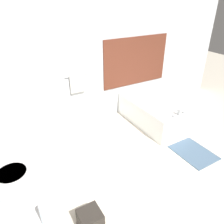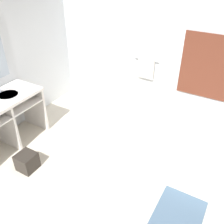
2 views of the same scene
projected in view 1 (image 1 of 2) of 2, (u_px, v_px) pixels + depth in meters
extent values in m
plane|color=beige|center=(152.00, 181.00, 3.45)|extent=(16.00, 16.00, 0.00)
cube|color=silver|center=(88.00, 62.00, 4.49)|extent=(7.40, 0.06, 2.70)
cube|color=brown|center=(136.00, 61.00, 5.04)|extent=(1.70, 0.02, 1.10)
cylinder|color=silver|center=(77.00, 75.00, 4.40)|extent=(0.50, 0.02, 0.02)
cube|color=beige|center=(78.00, 83.00, 4.48)|extent=(0.32, 0.04, 0.40)
cube|color=white|center=(15.00, 187.00, 2.23)|extent=(0.64, 1.36, 0.05)
cube|color=white|center=(19.00, 200.00, 2.32)|extent=(0.61, 1.29, 0.02)
cylinder|color=white|center=(13.00, 177.00, 2.40)|extent=(0.32, 0.32, 0.14)
cube|color=white|center=(23.00, 215.00, 2.45)|extent=(0.59, 0.04, 0.85)
cube|color=white|center=(14.00, 177.00, 2.94)|extent=(0.59, 0.04, 0.85)
cylinder|color=beige|center=(29.00, 219.00, 2.05)|extent=(0.13, 0.37, 0.13)
cylinder|color=beige|center=(17.00, 173.00, 2.57)|extent=(0.13, 0.37, 0.13)
cube|color=white|center=(154.00, 112.00, 4.90)|extent=(0.91, 1.59, 0.52)
ellipsoid|color=white|center=(155.00, 107.00, 4.85)|extent=(0.66, 1.14, 0.30)
cube|color=silver|center=(179.00, 112.00, 4.22)|extent=(0.04, 0.07, 0.12)
sphere|color=silver|center=(173.00, 115.00, 4.18)|extent=(0.06, 0.06, 0.06)
sphere|color=silver|center=(184.00, 112.00, 4.30)|extent=(0.06, 0.06, 0.06)
cylinder|color=silver|center=(44.00, 214.00, 1.80)|extent=(0.07, 0.07, 0.22)
cylinder|color=white|center=(42.00, 205.00, 1.74)|extent=(0.04, 0.04, 0.02)
cube|color=#2D2823|center=(90.00, 220.00, 2.70)|extent=(0.28, 0.28, 0.28)
cube|color=slate|center=(193.00, 152.00, 4.05)|extent=(0.59, 0.75, 0.02)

